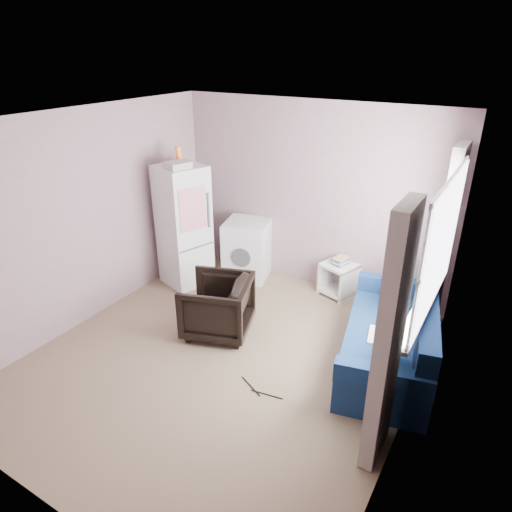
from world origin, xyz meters
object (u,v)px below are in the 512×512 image
(washing_machine, at_px, (247,248))
(side_table, at_px, (339,277))
(armchair, at_px, (217,304))
(fridge, at_px, (184,226))
(sofa, at_px, (393,341))

(washing_machine, height_order, side_table, washing_machine)
(side_table, bearing_deg, washing_machine, -172.61)
(armchair, xyz_separation_m, fridge, (-1.11, 0.81, 0.47))
(washing_machine, bearing_deg, armchair, -87.04)
(fridge, bearing_deg, sofa, 10.42)
(armchair, xyz_separation_m, washing_machine, (-0.45, 1.40, 0.06))
(armchair, relative_size, washing_machine, 0.90)
(fridge, xyz_separation_m, side_table, (2.00, 0.75, -0.59))
(fridge, relative_size, washing_machine, 2.25)
(sofa, bearing_deg, armchair, 179.89)
(washing_machine, relative_size, side_table, 1.52)
(armchair, distance_m, fridge, 1.46)
(armchair, relative_size, fridge, 0.40)
(fridge, bearing_deg, side_table, 38.55)
(fridge, height_order, sofa, fridge)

